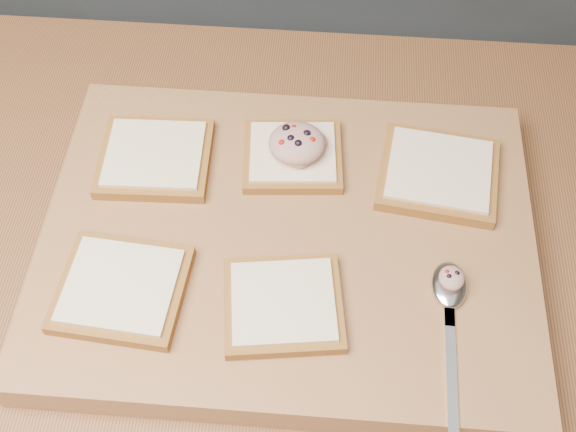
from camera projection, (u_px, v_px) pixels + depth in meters
name	position (u px, v px, depth m)	size (l,w,h in m)	color
island_counter	(232.00, 415.00, 1.15)	(2.00, 0.80, 0.90)	slate
cutting_board	(288.00, 242.00, 0.78)	(0.52, 0.40, 0.04)	#AD774A
bread_far_left	(155.00, 158.00, 0.81)	(0.13, 0.12, 0.02)	olive
bread_far_center	(293.00, 155.00, 0.82)	(0.12, 0.11, 0.02)	olive
bread_far_right	(438.00, 173.00, 0.80)	(0.14, 0.13, 0.02)	olive
bread_near_left	(122.00, 289.00, 0.72)	(0.13, 0.12, 0.02)	olive
bread_near_center	(283.00, 304.00, 0.71)	(0.13, 0.12, 0.02)	olive
tuna_salad_dollop	(297.00, 143.00, 0.80)	(0.06, 0.06, 0.03)	tan
spoon	(449.00, 296.00, 0.72)	(0.04, 0.18, 0.01)	silver
spoon_salad	(452.00, 278.00, 0.71)	(0.03, 0.03, 0.02)	tan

